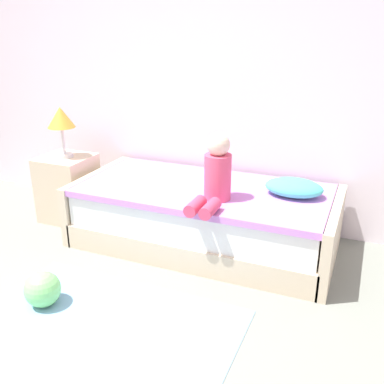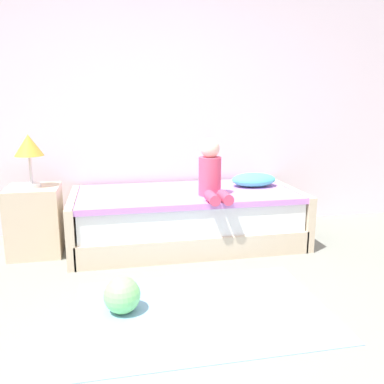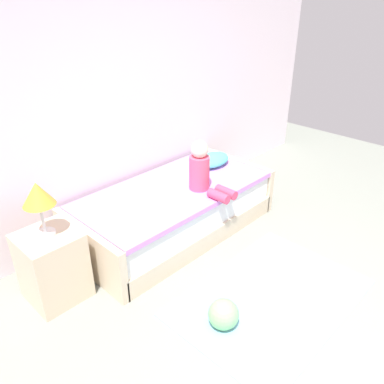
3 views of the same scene
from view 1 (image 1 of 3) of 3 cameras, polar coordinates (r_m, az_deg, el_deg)
The scene contains 8 objects.
wall_rear at distance 4.09m, azimuth -2.91°, elevation 17.09°, with size 7.20×0.10×2.90m, color white.
bed at distance 3.62m, azimuth 1.53°, elevation -3.17°, with size 2.11×1.00×0.50m.
nightstand at distance 4.24m, azimuth -15.71°, elevation 0.52°, with size 0.44×0.44×0.60m, color beige.
table_lamp at distance 4.07m, azimuth -16.60°, elevation 8.94°, with size 0.24×0.24×0.45m.
child_figure at distance 3.20m, azimuth 3.06°, elevation 2.28°, with size 0.20×0.51×0.50m.
pillow at distance 3.42m, azimuth 13.05°, elevation 0.57°, with size 0.44×0.30×0.13m, color #4CCCBC.
toy_ball at distance 3.08m, azimuth -18.78°, elevation -11.81°, with size 0.24×0.24×0.24m, color #7FD872.
area_rug at distance 2.82m, azimuth -11.63°, elevation -17.30°, with size 1.60×1.10×0.01m, color #7AA8CC.
Camera 1 is at (1.75, -1.08, 1.73)m, focal length 41.23 mm.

